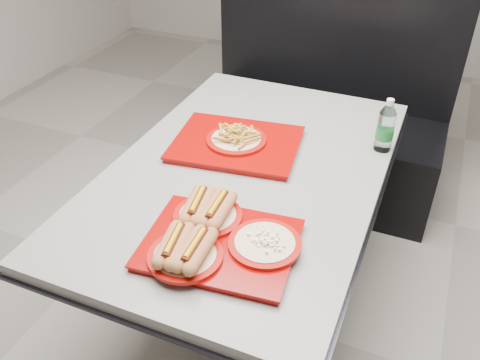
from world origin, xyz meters
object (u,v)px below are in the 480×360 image
at_px(tray_far, 236,141).
at_px(water_bottle, 385,128).
at_px(tray_near, 214,237).
at_px(diner_table, 247,205).
at_px(booth_bench, 322,118).

height_order(tray_far, water_bottle, water_bottle).
bearing_deg(water_bottle, tray_near, -115.86).
xyz_separation_m(diner_table, tray_near, (0.06, -0.41, 0.20)).
bearing_deg(booth_bench, water_bottle, -62.54).
xyz_separation_m(tray_far, water_bottle, (0.50, 0.20, 0.06)).
height_order(booth_bench, water_bottle, booth_bench).
bearing_deg(tray_near, diner_table, 99.10).
distance_m(diner_table, water_bottle, 0.57).
bearing_deg(tray_far, booth_bench, 84.88).
bearing_deg(booth_bench, tray_far, -95.12).
bearing_deg(diner_table, water_bottle, 36.75).
distance_m(diner_table, tray_near, 0.46).
height_order(diner_table, tray_near, tray_near).
bearing_deg(tray_near, tray_far, 106.52).
bearing_deg(booth_bench, diner_table, -90.00).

